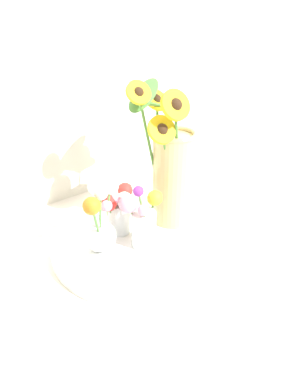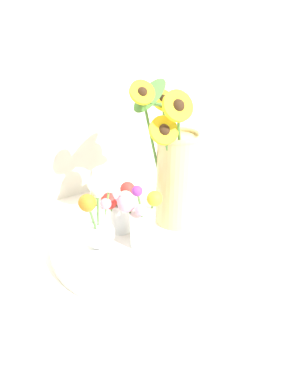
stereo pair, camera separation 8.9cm
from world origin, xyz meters
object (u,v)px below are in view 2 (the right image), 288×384
(serving_tray, at_px, (144,241))
(vase_small_center, at_px, (141,220))
(mason_jar_sunflowers, at_px, (175,170))
(vase_small_back, at_px, (120,207))
(vase_bulb_right, at_px, (99,220))

(serving_tray, xyz_separation_m, vase_small_center, (-0.02, -0.02, 0.08))
(serving_tray, bearing_deg, mason_jar_sunflowers, 14.56)
(vase_small_center, xyz_separation_m, vase_small_back, (-0.01, 0.08, -0.00))
(mason_jar_sunflowers, relative_size, vase_bulb_right, 2.10)
(vase_small_back, bearing_deg, serving_tray, -62.22)
(mason_jar_sunflowers, distance_m, vase_small_back, 0.17)
(serving_tray, xyz_separation_m, mason_jar_sunflowers, (0.11, 0.03, 0.16))
(mason_jar_sunflowers, bearing_deg, vase_bulb_right, -178.82)
(vase_small_center, bearing_deg, vase_small_back, 97.58)
(vase_bulb_right, bearing_deg, mason_jar_sunflowers, 1.18)
(serving_tray, height_order, mason_jar_sunflowers, mason_jar_sunflowers)
(vase_small_center, distance_m, vase_bulb_right, 0.10)
(serving_tray, xyz_separation_m, vase_bulb_right, (-0.11, 0.03, 0.09))
(vase_small_center, bearing_deg, serving_tray, 43.38)
(serving_tray, bearing_deg, vase_small_back, 117.78)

